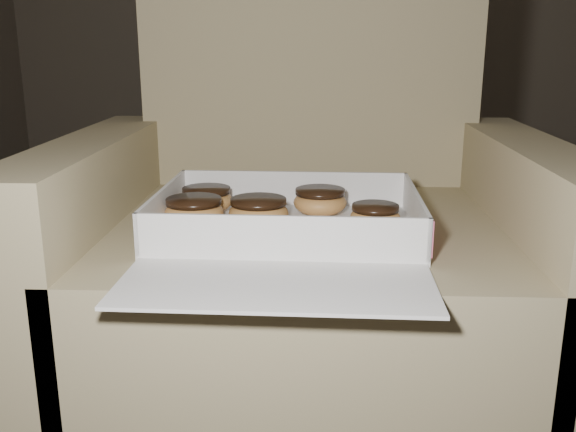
{
  "coord_description": "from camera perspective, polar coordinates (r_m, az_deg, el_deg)",
  "views": [
    {
      "loc": [
        -0.48,
        -1.07,
        0.73
      ],
      "look_at": [
        -0.52,
        -0.05,
        0.45
      ],
      "focal_mm": 40.0,
      "sensor_mm": 36.0,
      "label": 1
    }
  ],
  "objects": [
    {
      "name": "crumb_b",
      "position": [
        1.01,
        -10.66,
        -2.07
      ],
      "size": [
        0.01,
        0.01,
        0.0
      ],
      "primitive_type": "ellipsoid",
      "color": "black",
      "rests_on": "bakery_box"
    },
    {
      "name": "donut_b",
      "position": [
        1.08,
        -8.34,
        0.41
      ],
      "size": [
        0.1,
        0.1,
        0.05
      ],
      "color": "#E1994E",
      "rests_on": "bakery_box"
    },
    {
      "name": "donut_d",
      "position": [
        1.16,
        -7.24,
        1.5
      ],
      "size": [
        0.09,
        0.09,
        0.05
      ],
      "color": "#E1994E",
      "rests_on": "bakery_box"
    },
    {
      "name": "donut_a",
      "position": [
        1.06,
        7.75,
        -0.01
      ],
      "size": [
        0.08,
        0.08,
        0.04
      ],
      "color": "#E1994E",
      "rests_on": "bakery_box"
    },
    {
      "name": "donut_e",
      "position": [
        1.06,
        -2.64,
        0.38
      ],
      "size": [
        0.1,
        0.1,
        0.05
      ],
      "color": "#E1994E",
      "rests_on": "bakery_box"
    },
    {
      "name": "bakery_box",
      "position": [
        1.02,
        0.03,
        -1.42
      ],
      "size": [
        0.43,
        0.5,
        0.07
      ],
      "rotation": [
        0.0,
        0.0,
        -0.02
      ],
      "color": "white",
      "rests_on": "armchair"
    },
    {
      "name": "armchair",
      "position": [
        1.24,
        1.7,
        -5.09
      ],
      "size": [
        0.9,
        0.76,
        0.94
      ],
      "color": "#867955",
      "rests_on": "floor"
    },
    {
      "name": "crumb_d",
      "position": [
        1.03,
        4.52,
        -1.53
      ],
      "size": [
        0.01,
        0.01,
        0.0
      ],
      "primitive_type": "ellipsoid",
      "color": "black",
      "rests_on": "bakery_box"
    },
    {
      "name": "crumb_c",
      "position": [
        1.01,
        7.54,
        -1.99
      ],
      "size": [
        0.01,
        0.01,
        0.0
      ],
      "primitive_type": "ellipsoid",
      "color": "black",
      "rests_on": "bakery_box"
    },
    {
      "name": "crumb_a",
      "position": [
        0.96,
        5.7,
        -2.85
      ],
      "size": [
        0.01,
        0.01,
        0.0
      ],
      "primitive_type": "ellipsoid",
      "color": "black",
      "rests_on": "bakery_box"
    },
    {
      "name": "donut_c",
      "position": [
        1.14,
        2.86,
        1.36
      ],
      "size": [
        0.09,
        0.09,
        0.05
      ],
      "color": "#E1994E",
      "rests_on": "bakery_box"
    }
  ]
}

